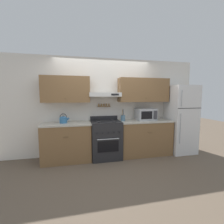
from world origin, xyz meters
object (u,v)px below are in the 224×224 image
(refrigerator, at_px, (181,119))
(utensil_crock, at_px, (123,118))
(tea_kettle, at_px, (63,119))
(microwave, at_px, (146,114))
(stove_range, at_px, (106,139))

(refrigerator, distance_m, utensil_crock, 1.65)
(refrigerator, height_order, utensil_crock, refrigerator)
(tea_kettle, xyz_separation_m, microwave, (2.13, 0.02, 0.07))
(stove_range, height_order, utensil_crock, utensil_crock)
(tea_kettle, xyz_separation_m, utensil_crock, (1.48, 0.00, -0.01))
(tea_kettle, height_order, utensil_crock, utensil_crock)
(stove_range, xyz_separation_m, refrigerator, (2.11, -0.02, 0.45))
(utensil_crock, bearing_deg, stove_range, -171.57)
(stove_range, relative_size, refrigerator, 0.56)
(microwave, height_order, utensil_crock, microwave)
(utensil_crock, bearing_deg, tea_kettle, -180.00)
(stove_range, relative_size, tea_kettle, 4.43)
(refrigerator, bearing_deg, stove_range, 179.45)
(microwave, bearing_deg, tea_kettle, -179.52)
(refrigerator, relative_size, utensil_crock, 6.05)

